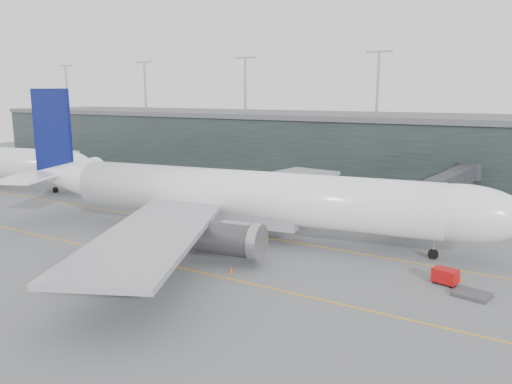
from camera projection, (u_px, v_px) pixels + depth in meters
The scene contains 17 objects.
ground at pixel (242, 225), 77.42m from camera, with size 320.00×320.00×0.00m, color #515256.
taxiline_a at pixel (228, 231), 74.06m from camera, with size 160.00×0.25×0.02m, color orange.
taxiline_b at pixel (153, 261), 60.66m from camera, with size 160.00×0.25×0.02m, color orange.
taxiline_lead_main at pixel (324, 205), 91.62m from camera, with size 0.25×60.00×0.02m, color orange.
taxiline_lead_adj at pixel (46, 171), 132.49m from camera, with size 0.25×60.00×0.02m, color orange.
terminal at pixel (368, 145), 124.54m from camera, with size 240.00×36.00×29.00m.
main_aircraft at pixel (243, 197), 69.91m from camera, with size 74.36×69.14×20.89m.
jet_bridge at pixel (444, 182), 85.23m from camera, with size 7.69×45.26×6.89m.
gse_cart at pixel (445, 276), 53.18m from camera, with size 2.79×2.10×1.70m.
baggage_dolly at pixel (472, 294), 50.19m from camera, with size 3.40×2.72×0.34m, color #3C3D42.
uld_a at pixel (246, 202), 89.26m from camera, with size 2.61×2.34×1.96m.
uld_b at pixel (266, 204), 87.62m from camera, with size 2.53×2.30×1.88m.
uld_c at pixel (277, 208), 85.00m from camera, with size 2.03×1.69×1.73m.
cone_nose at pixel (460, 279), 53.98m from camera, with size 0.43×0.43×0.68m, color #F2530D.
cone_wing_stbd at pixel (231, 270), 56.74m from camera, with size 0.42×0.42×0.67m, color #FB430D.
cone_wing_port at pixel (327, 218), 80.61m from camera, with size 0.42×0.42×0.66m, color orange.
cone_tail at pixel (144, 230), 73.18m from camera, with size 0.49×0.49×0.78m, color #FF510E.
Camera 1 is at (40.86, -62.90, 19.97)m, focal length 35.00 mm.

